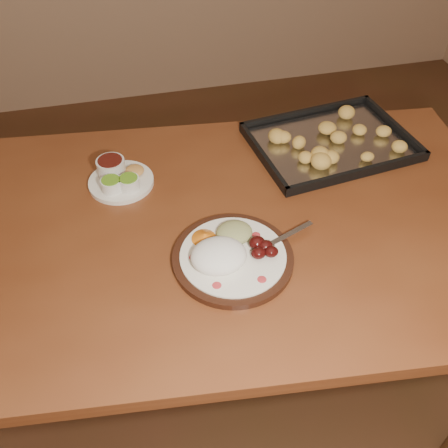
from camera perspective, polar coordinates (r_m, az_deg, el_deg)
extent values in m
plane|color=#512A1B|center=(1.85, 1.21, -17.28)|extent=(4.00, 4.00, 0.00)
cube|color=brown|center=(1.28, 0.01, -0.50)|extent=(1.59, 1.05, 0.04)
cylinder|color=#533119|center=(1.89, -22.44, -2.14)|extent=(0.07, 0.07, 0.71)
cylinder|color=#533119|center=(1.97, 18.53, 1.46)|extent=(0.07, 0.07, 0.71)
cylinder|color=black|center=(1.17, 1.03, -3.93)|extent=(0.28, 0.28, 0.02)
cylinder|color=white|center=(1.16, 1.03, -3.63)|extent=(0.25, 0.25, 0.01)
ellipsoid|color=#BC2D33|center=(1.10, -0.83, -7.02)|extent=(0.02, 0.02, 0.00)
ellipsoid|color=#BC2D33|center=(1.12, 4.35, -6.33)|extent=(0.02, 0.02, 0.00)
ellipsoid|color=#BC2D33|center=(1.21, 3.69, -1.26)|extent=(0.02, 0.02, 0.00)
ellipsoid|color=#BC2D33|center=(1.16, -3.51, -3.82)|extent=(0.02, 0.02, 0.00)
ellipsoid|color=white|center=(1.14, -0.63, -3.65)|extent=(0.14, 0.12, 0.06)
ellipsoid|color=#430A09|center=(1.15, 3.97, -3.34)|extent=(0.04, 0.03, 0.03)
ellipsoid|color=#430A09|center=(1.16, 4.75, -2.52)|extent=(0.04, 0.03, 0.03)
ellipsoid|color=#430A09|center=(1.17, 3.79, -2.14)|extent=(0.04, 0.03, 0.03)
ellipsoid|color=#430A09|center=(1.15, 5.43, -3.17)|extent=(0.04, 0.03, 0.03)
ellipsoid|color=tan|center=(1.20, 1.18, -0.98)|extent=(0.10, 0.09, 0.04)
cone|color=orange|center=(1.19, -2.20, -1.41)|extent=(0.09, 0.09, 0.03)
cube|color=silver|center=(1.21, 7.55, -1.15)|extent=(0.13, 0.06, 0.00)
cube|color=silver|center=(1.18, 4.82, -2.56)|extent=(0.04, 0.04, 0.00)
cylinder|color=silver|center=(1.16, 4.17, -3.34)|extent=(0.03, 0.01, 0.00)
cylinder|color=silver|center=(1.17, 3.98, -3.15)|extent=(0.03, 0.01, 0.00)
cylinder|color=silver|center=(1.17, 3.79, -2.96)|extent=(0.03, 0.01, 0.00)
cylinder|color=silver|center=(1.17, 3.60, -2.78)|extent=(0.03, 0.01, 0.00)
cylinder|color=silver|center=(1.40, -11.66, 4.73)|extent=(0.18, 0.18, 0.01)
cylinder|color=silver|center=(1.36, -12.73, 4.38)|extent=(0.06, 0.06, 0.03)
cylinder|color=#57901C|center=(1.35, -12.84, 4.92)|extent=(0.05, 0.05, 0.00)
cylinder|color=silver|center=(1.36, -10.78, 4.62)|extent=(0.06, 0.06, 0.03)
cylinder|color=#57901C|center=(1.35, -10.87, 5.16)|extent=(0.05, 0.05, 0.00)
cylinder|color=silver|center=(1.41, -12.77, 6.38)|extent=(0.08, 0.08, 0.04)
cylinder|color=#3C0F0B|center=(1.40, -12.91, 7.09)|extent=(0.07, 0.07, 0.00)
ellipsoid|color=#CE8748|center=(1.41, -10.20, 6.05)|extent=(0.05, 0.05, 0.02)
cube|color=black|center=(1.55, 12.05, 8.91)|extent=(0.49, 0.39, 0.01)
cube|color=black|center=(1.65, 9.35, 12.50)|extent=(0.45, 0.07, 0.02)
cube|color=black|center=(1.43, 15.28, 5.73)|extent=(0.45, 0.07, 0.02)
cube|color=black|center=(1.66, 18.88, 10.64)|extent=(0.06, 0.33, 0.02)
cube|color=black|center=(1.45, 4.47, 7.75)|extent=(0.06, 0.33, 0.02)
cube|color=#B2B2B7|center=(1.54, 12.08, 9.09)|extent=(0.46, 0.36, 0.00)
ellipsoid|color=gold|center=(1.56, 14.02, 10.04)|extent=(0.05, 0.05, 0.04)
ellipsoid|color=gold|center=(1.61, 15.05, 10.95)|extent=(0.07, 0.07, 0.04)
ellipsoid|color=gold|center=(1.61, 12.32, 11.55)|extent=(0.07, 0.07, 0.04)
ellipsoid|color=gold|center=(1.58, 12.23, 10.97)|extent=(0.06, 0.06, 0.04)
ellipsoid|color=gold|center=(1.58, 9.99, 11.23)|extent=(0.06, 0.06, 0.04)
ellipsoid|color=gold|center=(1.54, 10.46, 10.11)|extent=(0.07, 0.07, 0.04)
ellipsoid|color=gold|center=(1.51, 8.00, 9.60)|extent=(0.07, 0.07, 0.04)
ellipsoid|color=gold|center=(1.50, 9.59, 9.17)|extent=(0.05, 0.05, 0.04)
ellipsoid|color=gold|center=(1.46, 8.29, 8.28)|extent=(0.07, 0.07, 0.04)
ellipsoid|color=gold|center=(1.46, 11.37, 7.80)|extent=(0.07, 0.07, 0.04)
ellipsoid|color=gold|center=(1.50, 12.51, 8.77)|extent=(0.06, 0.06, 0.04)
ellipsoid|color=gold|center=(1.50, 14.38, 8.39)|extent=(0.06, 0.06, 0.04)
ellipsoid|color=gold|center=(1.50, 15.28, 8.32)|extent=(0.07, 0.07, 0.04)
ellipsoid|color=gold|center=(1.58, 16.67, 9.96)|extent=(0.07, 0.07, 0.04)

